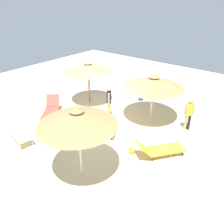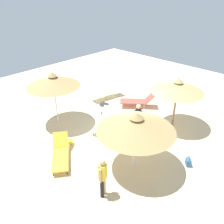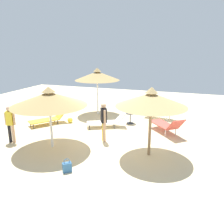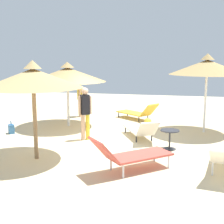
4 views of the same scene
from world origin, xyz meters
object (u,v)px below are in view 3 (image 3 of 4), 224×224
at_px(lounge_chair_far_right, 49,118).
at_px(side_table_round, 130,116).
at_px(parasol_umbrella_near_right, 49,99).
at_px(lounge_chair_far_left, 163,112).
at_px(lounge_chair_center, 166,124).
at_px(parasol_umbrella_near_left, 97,76).
at_px(lounge_chair_back, 107,121).
at_px(person_standing_edge, 104,120).
at_px(beach_ball, 70,120).
at_px(person_standing_front, 10,122).
at_px(handbag, 67,167).
at_px(parasol_umbrella_edge, 151,100).

bearing_deg(lounge_chair_far_right, side_table_round, -69.55).
distance_m(parasol_umbrella_near_right, lounge_chair_far_left, 6.74).
bearing_deg(lounge_chair_center, parasol_umbrella_near_left, 65.40).
xyz_separation_m(lounge_chair_back, person_standing_edge, (-1.75, -0.48, 0.66)).
xyz_separation_m(lounge_chair_back, beach_ball, (0.01, 2.15, -0.18)).
distance_m(parasol_umbrella_near_right, side_table_round, 4.85).
bearing_deg(person_standing_front, lounge_chair_far_left, -45.90).
relative_size(parasol_umbrella_near_right, lounge_chair_center, 1.52).
height_order(lounge_chair_center, lounge_chair_far_right, lounge_chair_center).
relative_size(handbag, side_table_round, 0.82).
height_order(lounge_chair_far_left, beach_ball, lounge_chair_far_left).
distance_m(parasol_umbrella_near_right, handbag, 2.88).
distance_m(lounge_chair_center, beach_ball, 5.09).
height_order(lounge_chair_center, person_standing_front, person_standing_front).
bearing_deg(person_standing_edge, parasol_umbrella_near_left, 25.99).
distance_m(parasol_umbrella_near_right, person_standing_front, 2.20).
bearing_deg(parasol_umbrella_edge, handbag, 132.55).
xyz_separation_m(lounge_chair_far_left, handbag, (-6.90, 2.21, -0.26)).
distance_m(lounge_chair_far_right, side_table_round, 4.30).
relative_size(parasol_umbrella_near_right, person_standing_front, 1.86).
relative_size(parasol_umbrella_near_right, lounge_chair_far_left, 1.35).
height_order(person_standing_edge, side_table_round, person_standing_edge).
bearing_deg(side_table_round, lounge_chair_back, 135.91).
xyz_separation_m(parasol_umbrella_near_left, parasol_umbrella_near_right, (-5.11, -0.10, -0.32)).
xyz_separation_m(lounge_chair_center, beach_ball, (-0.11, 5.08, -0.29)).
relative_size(lounge_chair_center, person_standing_edge, 1.14).
bearing_deg(lounge_chair_center, handbag, 150.50).
bearing_deg(beach_ball, lounge_chair_back, -90.34).
distance_m(parasol_umbrella_near_left, lounge_chair_back, 3.23).
bearing_deg(lounge_chair_far_left, person_standing_front, 134.10).
height_order(lounge_chair_center, person_standing_edge, person_standing_edge).
bearing_deg(lounge_chair_back, lounge_chair_far_left, -46.91).
height_order(lounge_chair_far_left, handbag, lounge_chair_far_left).
distance_m(person_standing_front, person_standing_edge, 3.93).
distance_m(person_standing_front, beach_ball, 3.43).
relative_size(person_standing_front, handbag, 3.38).
bearing_deg(handbag, parasol_umbrella_edge, -47.45).
relative_size(parasol_umbrella_near_right, person_standing_edge, 1.73).
bearing_deg(parasol_umbrella_edge, person_standing_edge, 71.41).
height_order(parasol_umbrella_near_right, lounge_chair_back, parasol_umbrella_near_right).
relative_size(parasol_umbrella_edge, parasol_umbrella_near_right, 0.88).
height_order(handbag, beach_ball, handbag).
height_order(lounge_chair_center, beach_ball, lounge_chair_center).
distance_m(lounge_chair_far_left, side_table_round, 2.06).
bearing_deg(parasol_umbrella_near_right, side_table_round, -29.34).
xyz_separation_m(lounge_chair_back, side_table_round, (0.98, -0.95, 0.07)).
bearing_deg(person_standing_front, beach_ball, -17.94).
relative_size(parasol_umbrella_edge, side_table_round, 4.50).
xyz_separation_m(side_table_round, beach_ball, (-0.96, 3.10, -0.25)).
relative_size(person_standing_front, beach_ball, 5.70).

